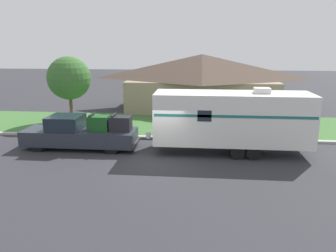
% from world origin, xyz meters
% --- Properties ---
extents(ground_plane, '(120.00, 120.00, 0.00)m').
position_xyz_m(ground_plane, '(0.00, 0.00, 0.00)').
color(ground_plane, '#2D2D33').
extents(curb_strip, '(80.00, 0.30, 0.14)m').
position_xyz_m(curb_strip, '(0.00, 3.75, 0.07)').
color(curb_strip, '#ADADA8').
rests_on(curb_strip, ground_plane).
extents(lawn_strip, '(80.00, 7.00, 0.03)m').
position_xyz_m(lawn_strip, '(0.00, 7.40, 0.01)').
color(lawn_strip, '#3D6B33').
rests_on(lawn_strip, ground_plane).
extents(house_across_street, '(13.80, 7.40, 4.87)m').
position_xyz_m(house_across_street, '(2.16, 13.83, 2.53)').
color(house_across_street, gray).
rests_on(house_across_street, ground_plane).
extents(pickup_truck, '(6.41, 1.92, 1.99)m').
position_xyz_m(pickup_truck, '(-4.61, 1.46, 0.86)').
color(pickup_truck, black).
rests_on(pickup_truck, ground_plane).
extents(travel_trailer, '(9.07, 2.41, 3.54)m').
position_xyz_m(travel_trailer, '(3.73, 1.46, 1.91)').
color(travel_trailer, black).
rests_on(travel_trailer, ground_plane).
extents(mailbox, '(0.48, 0.20, 1.41)m').
position_xyz_m(mailbox, '(4.61, 4.51, 1.08)').
color(mailbox, brown).
rests_on(mailbox, ground_plane).
extents(tree_in_yard, '(3.16, 3.16, 4.88)m').
position_xyz_m(tree_in_yard, '(-7.57, 7.61, 3.30)').
color(tree_in_yard, brown).
rests_on(tree_in_yard, ground_plane).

